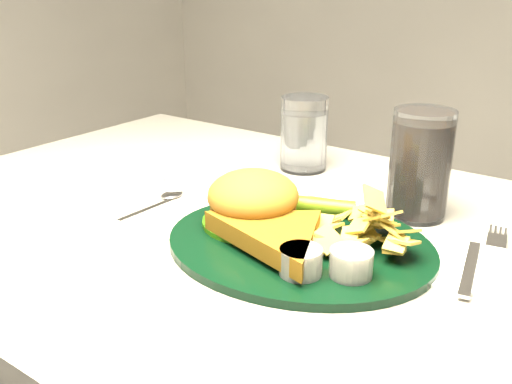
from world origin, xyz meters
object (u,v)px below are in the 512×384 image
cola_glass (420,164)px  fork_napkin (472,264)px  dinner_plate (300,220)px  water_glass (304,134)px

cola_glass → fork_napkin: (0.12, -0.12, -0.07)m
dinner_plate → cola_glass: (0.08, 0.19, 0.04)m
dinner_plate → fork_napkin: dinner_plate is taller
dinner_plate → cola_glass: 0.21m
dinner_plate → cola_glass: bearing=57.2°
water_glass → fork_napkin: bearing=-29.1°
dinner_plate → fork_napkin: bearing=10.8°
dinner_plate → fork_napkin: size_ratio=1.88×
cola_glass → water_glass: bearing=160.7°
cola_glass → fork_napkin: size_ratio=0.85×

